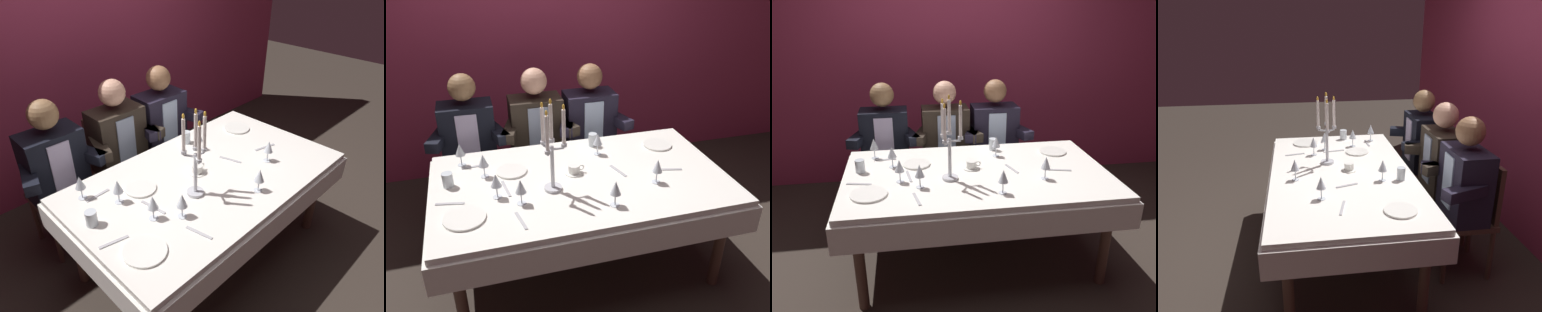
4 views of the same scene
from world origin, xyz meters
The scene contains 25 objects.
ground_plane centered at (0.00, 0.00, 0.00)m, with size 12.00×12.00×0.00m, color #322923.
dining_table centered at (0.00, 0.00, 0.62)m, with size 1.94×1.14×0.74m.
candelabra centered at (-0.21, -0.09, 1.01)m, with size 0.15×0.17×0.60m.
dinner_plate_0 centered at (-0.43, 0.19, 0.75)m, with size 0.21×0.21×0.01m, color white.
dinner_plate_1 centered at (0.69, 0.29, 0.75)m, with size 0.22×0.22×0.01m, color white.
dinner_plate_2 centered at (-0.75, -0.26, 0.75)m, with size 0.24×0.24×0.01m, color white.
wine_glass_0 centered at (-0.42, -0.20, 0.86)m, with size 0.07×0.07×0.16m.
wine_glass_1 centered at (-0.55, -0.09, 0.85)m, with size 0.07×0.07×0.16m.
wine_glass_2 centered at (0.10, -0.36, 0.86)m, with size 0.07×0.07×0.16m.
wine_glass_3 centered at (-0.61, 0.18, 0.85)m, with size 0.07×0.07×0.16m.
wine_glass_4 centered at (0.21, 0.28, 0.85)m, with size 0.07×0.07×0.16m.
wine_glass_5 centered at (-0.75, 0.38, 0.85)m, with size 0.07×0.07×0.16m.
wine_glass_6 centered at (0.45, -0.19, 0.85)m, with size 0.07×0.07×0.16m.
water_tumbler_0 centered at (0.21, 0.42, 0.79)m, with size 0.06×0.06×0.10m, color silver.
water_tumbler_1 centered at (-0.84, 0.12, 0.79)m, with size 0.07×0.07×0.09m, color silver.
coffee_cup_0 centered at (-0.03, 0.06, 0.77)m, with size 0.13×0.12×0.06m.
knife_0 centered at (0.59, -0.07, 0.74)m, with size 0.19×0.02×0.01m, color #B7B7BC.
knife_1 centered at (-0.49, -0.01, 0.74)m, with size 0.19×0.02×0.01m, color #B7B7BC.
fork_2 centered at (0.26, 0.01, 0.74)m, with size 0.17×0.02×0.01m, color #B7B7BC.
fork_3 centered at (-0.45, -0.36, 0.74)m, with size 0.17×0.02×0.01m, color #B7B7BC.
fork_4 centered at (-0.83, -0.09, 0.74)m, with size 0.17×0.02×0.01m, color #B7B7BC.
fork_5 centered at (-0.67, 0.33, 0.74)m, with size 0.17×0.02×0.01m, color #B7B7BC.
seated_diner_0 centered at (-0.69, 0.89, 0.74)m, with size 0.63×0.48×1.24m.
seated_diner_1 centered at (-0.14, 0.89, 0.74)m, with size 0.63×0.48×1.24m.
seated_diner_2 centered at (0.33, 0.89, 0.74)m, with size 0.63×0.48×1.24m.
Camera 4 is at (2.74, -0.32, 1.90)m, focal length 35.41 mm.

